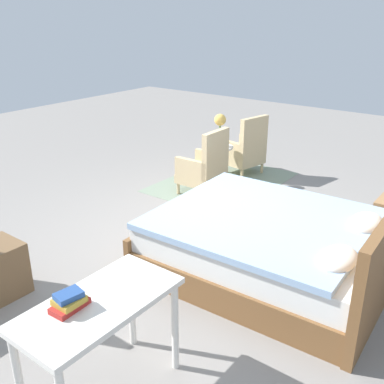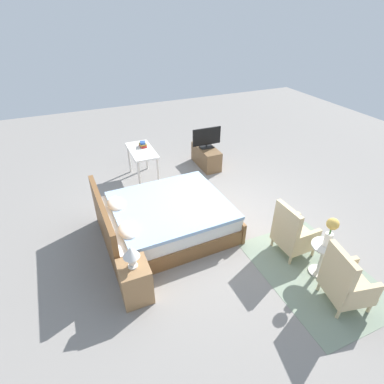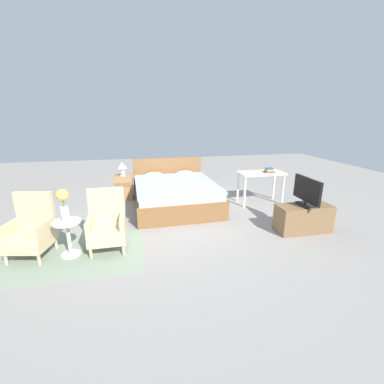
# 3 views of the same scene
# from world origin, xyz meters

# --- Properties ---
(ground_plane) EXTENTS (16.00, 16.00, 0.00)m
(ground_plane) POSITION_xyz_m (0.00, 0.00, 0.00)
(ground_plane) COLOR gray
(floor_rug) EXTENTS (2.10, 1.50, 0.01)m
(floor_rug) POSITION_xyz_m (-1.77, -0.86, 0.00)
(floor_rug) COLOR gray
(floor_rug) RESTS_ON ground_plane
(bed) EXTENTS (1.84, 2.23, 0.96)m
(bed) POSITION_xyz_m (0.04, 0.93, 0.30)
(bed) COLOR brown
(bed) RESTS_ON ground_plane
(armchair_by_window_left) EXTENTS (0.64, 0.64, 0.92)m
(armchair_by_window_left) POSITION_xyz_m (-2.30, -0.81, 0.38)
(armchair_by_window_left) COLOR #CCB284
(armchair_by_window_left) RESTS_ON floor_rug
(armchair_by_window_right) EXTENTS (0.55, 0.55, 0.92)m
(armchair_by_window_right) POSITION_xyz_m (-1.24, -0.80, 0.38)
(armchair_by_window_right) COLOR #CCB284
(armchair_by_window_right) RESTS_ON floor_rug
(side_table) EXTENTS (0.40, 0.40, 0.55)m
(side_table) POSITION_xyz_m (-1.77, -0.93, 0.34)
(side_table) COLOR beige
(side_table) RESTS_ON ground_plane
(flower_vase) EXTENTS (0.17, 0.17, 0.48)m
(flower_vase) POSITION_xyz_m (-1.77, -0.93, 0.84)
(flower_vase) COLOR silver
(flower_vase) RESTS_ON side_table
(nightstand) EXTENTS (0.44, 0.41, 0.59)m
(nightstand) POSITION_xyz_m (-1.12, 1.73, 0.29)
(nightstand) COLOR #997047
(nightstand) RESTS_ON ground_plane
(table_lamp) EXTENTS (0.22, 0.22, 0.33)m
(table_lamp) POSITION_xyz_m (-1.12, 1.73, 0.80)
(table_lamp) COLOR silver
(table_lamp) RESTS_ON nightstand
(tv_stand) EXTENTS (0.96, 0.40, 0.49)m
(tv_stand) POSITION_xyz_m (2.10, -0.87, 0.24)
(tv_stand) COLOR brown
(tv_stand) RESTS_ON ground_plane
(tv_flatscreen) EXTENTS (0.20, 0.72, 0.49)m
(tv_flatscreen) POSITION_xyz_m (2.11, -0.87, 0.74)
(tv_flatscreen) COLOR black
(tv_flatscreen) RESTS_ON tv_stand
(vanity_desk) EXTENTS (1.04, 0.52, 0.74)m
(vanity_desk) POSITION_xyz_m (2.05, 0.75, 0.63)
(vanity_desk) COLOR silver
(vanity_desk) RESTS_ON ground_plane
(book_stack) EXTENTS (0.23, 0.15, 0.11)m
(book_stack) POSITION_xyz_m (2.20, 0.68, 0.79)
(book_stack) COLOR #AD2823
(book_stack) RESTS_ON vanity_desk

